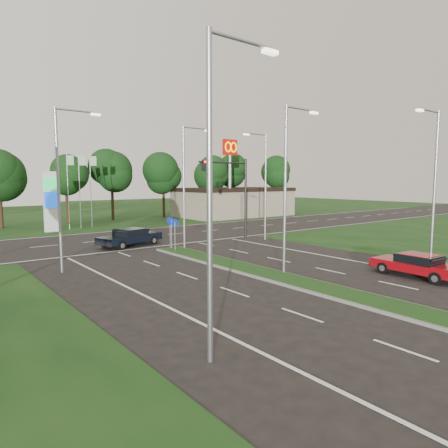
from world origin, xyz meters
TOP-DOWN VIEW (x-y plane):
  - ground at (0.00, 0.00)m, footprint 160.00×160.00m
  - verge_far at (0.00, 55.00)m, footprint 160.00×50.00m
  - cross_road at (0.00, 24.00)m, footprint 160.00×12.00m
  - median_kerb at (0.00, 4.00)m, footprint 2.00×26.00m
  - commercial_building at (22.00, 36.00)m, footprint 16.00×9.00m
  - streetlight_median_near at (1.00, 6.00)m, footprint 2.53×0.22m
  - streetlight_median_far at (1.00, 16.00)m, footprint 2.53×0.22m
  - streetlight_left_near at (-8.30, 0.00)m, footprint 2.53×0.22m
  - streetlight_left_far at (-8.30, 14.00)m, footprint 2.53×0.22m
  - streetlight_right_far at (8.80, 16.00)m, footprint 2.53×0.22m
  - streetlight_right_near at (8.80, 2.00)m, footprint 2.53×0.22m
  - traffic_signal at (7.19, 18.00)m, footprint 5.10×0.42m
  - median_signs at (0.00, 16.40)m, footprint 1.16×1.76m
  - gas_pylon at (-3.79, 33.05)m, footprint 5.80×1.26m
  - mcdonalds_sign at (18.00, 31.97)m, footprint 2.20×0.47m
  - treeline_far at (0.10, 39.93)m, footprint 6.00×6.00m
  - red_sedan at (6.00, 1.30)m, footprint 2.10×4.59m
  - navy_sedan at (-1.65, 20.01)m, footprint 5.35×3.33m

SIDE VIEW (x-z plane):
  - ground at x=0.00m, z-range 0.00..0.00m
  - verge_far at x=0.00m, z-range -0.01..0.01m
  - cross_road at x=0.00m, z-range -0.01..0.01m
  - median_kerb at x=0.00m, z-range 0.00..0.12m
  - red_sedan at x=6.00m, z-range 0.05..1.28m
  - navy_sedan at x=-1.65m, z-range 0.05..1.42m
  - median_signs at x=0.00m, z-range 0.52..2.90m
  - commercial_building at x=22.00m, z-range 0.00..4.00m
  - gas_pylon at x=-3.79m, z-range -0.80..7.20m
  - traffic_signal at x=7.19m, z-range 1.15..8.15m
  - streetlight_median_near at x=1.00m, z-range 0.58..9.58m
  - streetlight_median_far at x=1.00m, z-range 0.58..9.58m
  - streetlight_left_near at x=-8.30m, z-range 0.58..9.58m
  - streetlight_left_far at x=-8.30m, z-range 0.58..9.58m
  - streetlight_right_far at x=8.80m, z-range 0.58..9.58m
  - streetlight_right_near at x=8.80m, z-range 0.58..9.58m
  - treeline_far at x=0.10m, z-range 1.88..11.78m
  - mcdonalds_sign at x=18.00m, z-range 2.79..13.19m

